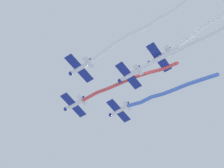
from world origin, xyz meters
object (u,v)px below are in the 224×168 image
Objects in this scene: airplane_left_wing at (80,68)px; airplane_slot at (129,75)px; airplane_trail at (159,57)px; airplane_lead at (74,105)px; airplane_right_wing at (119,110)px.

airplane_left_wing is 10.67m from airplane_slot.
airplane_slot is 1.00× the size of airplane_trail.
airplane_lead is 1.01× the size of airplane_right_wing.
airplane_lead reaches higher than airplane_left_wing.
airplane_trail reaches higher than airplane_left_wing.
airplane_right_wing reaches higher than airplane_slot.
airplane_lead is 10.68m from airplane_right_wing.
airplane_lead is 1.01× the size of airplane_trail.
airplane_lead is at bearing 1.70° from airplane_slot.
airplane_left_wing is 1.00× the size of airplane_right_wing.
airplane_trail is (13.43, 10.21, 0.10)m from airplane_right_wing.
airplane_right_wing is 1.00× the size of airplane_slot.
airplane_left_wing is at bearing 133.65° from airplane_lead.
airplane_right_wing is (-13.54, 6.66, 0.70)m from airplane_left_wing.
airplane_slot is at bearing 135.56° from airplane_right_wing.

